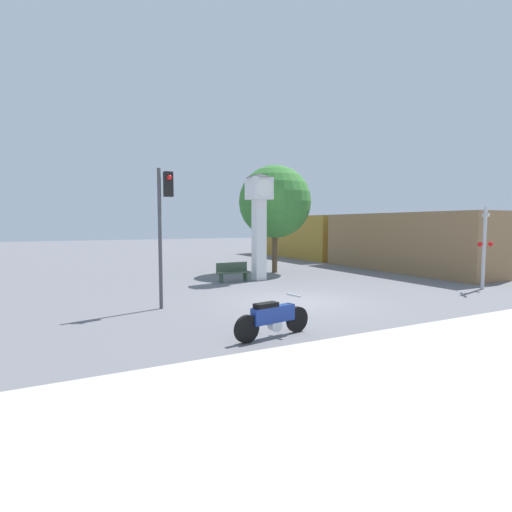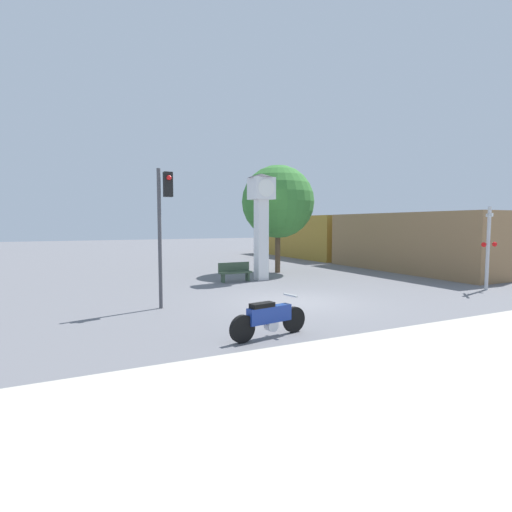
# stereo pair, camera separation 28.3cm
# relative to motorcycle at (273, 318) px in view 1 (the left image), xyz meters

# --- Properties ---
(ground_plane) EXTENTS (120.00, 120.00, 0.00)m
(ground_plane) POSITION_rel_motorcycle_xyz_m (2.97, 3.52, -0.48)
(ground_plane) COLOR slate
(motorcycle) EXTENTS (2.23, 0.60, 0.99)m
(motorcycle) POSITION_rel_motorcycle_xyz_m (0.00, 0.00, 0.00)
(motorcycle) COLOR black
(motorcycle) RESTS_ON ground_plane
(clock_tower) EXTENTS (1.27, 1.27, 5.22)m
(clock_tower) POSITION_rel_motorcycle_xyz_m (4.37, 9.11, 2.97)
(clock_tower) COLOR white
(clock_tower) RESTS_ON ground_plane
(freight_train) EXTENTS (2.80, 22.60, 3.40)m
(freight_train) POSITION_rel_motorcycle_xyz_m (13.78, 14.39, 1.22)
(freight_train) COLOR olive
(freight_train) RESTS_ON ground_plane
(traffic_light) EXTENTS (0.50, 0.35, 4.55)m
(traffic_light) POSITION_rel_motorcycle_xyz_m (-1.48, 4.55, 2.64)
(traffic_light) COLOR #47474C
(traffic_light) RESTS_ON ground_plane
(railroad_crossing_signal) EXTENTS (0.90, 0.82, 3.49)m
(railroad_crossing_signal) POSITION_rel_motorcycle_xyz_m (11.52, 2.23, 1.43)
(railroad_crossing_signal) COLOR #B7B7BC
(railroad_crossing_signal) RESTS_ON ground_plane
(street_tree) EXTENTS (4.08, 4.08, 6.05)m
(street_tree) POSITION_rel_motorcycle_xyz_m (6.53, 11.31, 3.53)
(street_tree) COLOR brown
(street_tree) RESTS_ON ground_plane
(bench) EXTENTS (1.60, 0.44, 0.92)m
(bench) POSITION_rel_motorcycle_xyz_m (2.94, 9.08, 0.01)
(bench) COLOR #384C38
(bench) RESTS_ON ground_plane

